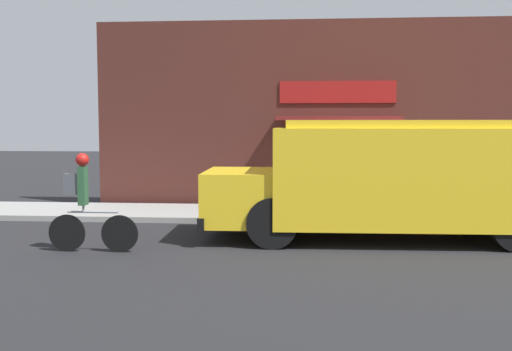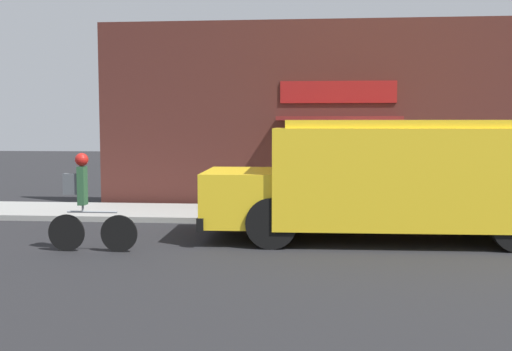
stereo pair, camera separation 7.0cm
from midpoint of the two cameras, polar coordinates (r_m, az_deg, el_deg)
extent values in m
plane|color=#232326|center=(13.30, 12.65, -4.74)|extent=(70.00, 70.00, 0.00)
cube|color=#999993|center=(14.45, 12.01, -3.72)|extent=(28.00, 2.38, 0.13)
cube|color=#4C231E|center=(15.78, 11.48, 5.67)|extent=(14.76, 0.18, 4.88)
cube|color=maroon|center=(15.61, 7.64, 7.89)|extent=(2.97, 0.05, 0.56)
cube|color=maroon|center=(15.20, 7.68, 5.41)|extent=(3.11, 0.81, 0.10)
cube|color=yellow|center=(11.71, 15.27, -0.06)|extent=(5.58, 2.33, 1.81)
cube|color=yellow|center=(11.55, -1.67, -1.99)|extent=(1.36, 2.06, 1.00)
cube|color=yellow|center=(11.67, 15.37, 4.73)|extent=(5.14, 2.15, 0.15)
cube|color=black|center=(11.67, -4.69, -3.90)|extent=(0.17, 2.16, 0.24)
cube|color=red|center=(12.83, 7.37, 0.90)|extent=(0.03, 0.44, 0.44)
cylinder|color=black|center=(12.49, 1.67, -3.14)|extent=(0.92, 0.28, 0.91)
cylinder|color=black|center=(10.62, 1.35, -4.55)|extent=(0.92, 0.28, 0.91)
cylinder|color=black|center=(13.06, 20.65, -3.09)|extent=(0.92, 0.28, 0.91)
cylinder|color=black|center=(10.61, -13.04, -5.42)|extent=(0.64, 0.05, 0.64)
cylinder|color=black|center=(10.92, -17.74, -5.23)|extent=(0.64, 0.05, 0.64)
cylinder|color=#999EA3|center=(10.70, -15.47, -3.37)|extent=(0.89, 0.04, 0.04)
cylinder|color=#999EA3|center=(10.74, -16.30, -3.03)|extent=(0.04, 0.04, 0.12)
cube|color=#2D5B38|center=(10.70, -16.35, -0.95)|extent=(0.12, 0.20, 0.66)
sphere|color=red|center=(10.66, -16.40, 1.46)|extent=(0.23, 0.23, 0.23)
cube|color=#565B60|center=(10.76, -17.30, -0.78)|extent=(0.26, 0.14, 0.36)
cylinder|color=#2D5138|center=(14.54, -0.98, -1.68)|extent=(0.45, 0.45, 0.82)
cylinder|color=black|center=(14.50, -0.99, 0.00)|extent=(0.46, 0.46, 0.04)
camera|label=1|loc=(0.04, -90.16, -0.01)|focal=42.00mm
camera|label=2|loc=(0.04, 89.84, 0.01)|focal=42.00mm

